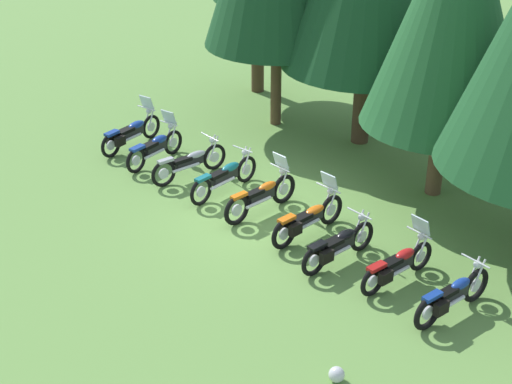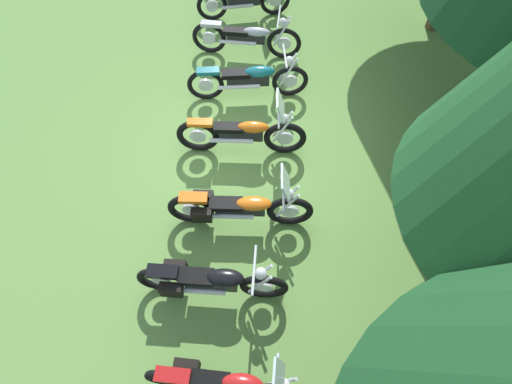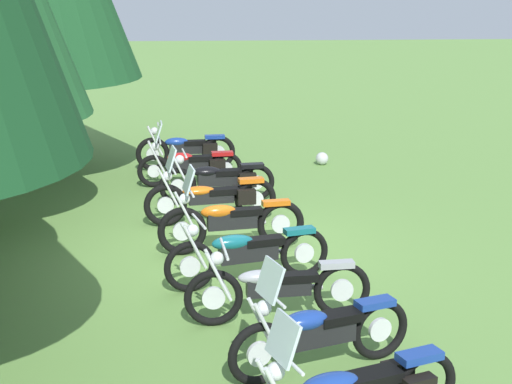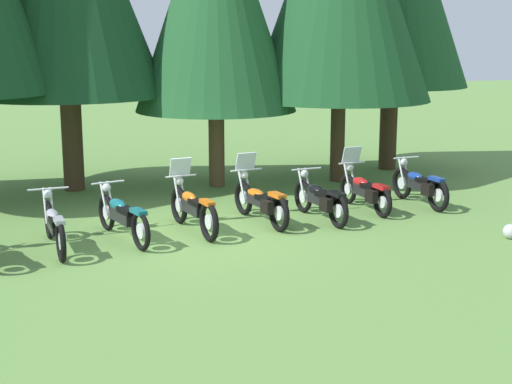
{
  "view_description": "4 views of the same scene",
  "coord_description": "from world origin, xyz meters",
  "px_view_note": "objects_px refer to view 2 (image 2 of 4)",
  "views": [
    {
      "loc": [
        13.27,
        -8.97,
        9.05
      ],
      "look_at": [
        0.09,
        -0.14,
        0.72
      ],
      "focal_mm": 52.94,
      "sensor_mm": 36.0,
      "label": 1
    },
    {
      "loc": [
        4.65,
        1.31,
        6.16
      ],
      "look_at": [
        1.33,
        0.64,
        0.84
      ],
      "focal_mm": 29.1,
      "sensor_mm": 36.0,
      "label": 2
    },
    {
      "loc": [
        -11.92,
        0.51,
        4.24
      ],
      "look_at": [
        1.24,
        -0.37,
        0.6
      ],
      "focal_mm": 55.91,
      "sensor_mm": 36.0,
      "label": 3
    },
    {
      "loc": [
        -3.09,
        -13.99,
        3.87
      ],
      "look_at": [
        1.11,
        -0.32,
        0.82
      ],
      "focal_mm": 52.63,
      "sensor_mm": 36.0,
      "label": 4
    }
  ],
  "objects_px": {
    "motorcycle_3": "(249,79)",
    "motorcycle_2": "(247,38)",
    "motorcycle_4": "(243,134)",
    "motorcycle_5": "(238,207)",
    "motorcycle_7": "(225,384)",
    "motorcycle_6": "(209,281)"
  },
  "relations": [
    {
      "from": "motorcycle_2",
      "to": "motorcycle_7",
      "type": "height_order",
      "value": "motorcycle_7"
    },
    {
      "from": "motorcycle_2",
      "to": "motorcycle_3",
      "type": "bearing_deg",
      "value": -81.31
    },
    {
      "from": "motorcycle_5",
      "to": "motorcycle_7",
      "type": "height_order",
      "value": "motorcycle_5"
    },
    {
      "from": "motorcycle_5",
      "to": "motorcycle_7",
      "type": "relative_size",
      "value": 1.08
    },
    {
      "from": "motorcycle_6",
      "to": "motorcycle_7",
      "type": "height_order",
      "value": "motorcycle_7"
    },
    {
      "from": "motorcycle_2",
      "to": "motorcycle_4",
      "type": "bearing_deg",
      "value": -84.52
    },
    {
      "from": "motorcycle_3",
      "to": "motorcycle_6",
      "type": "bearing_deg",
      "value": -101.02
    },
    {
      "from": "motorcycle_3",
      "to": "motorcycle_4",
      "type": "height_order",
      "value": "motorcycle_4"
    },
    {
      "from": "motorcycle_3",
      "to": "motorcycle_7",
      "type": "height_order",
      "value": "motorcycle_7"
    },
    {
      "from": "motorcycle_4",
      "to": "motorcycle_6",
      "type": "bearing_deg",
      "value": -97.35
    },
    {
      "from": "motorcycle_2",
      "to": "motorcycle_5",
      "type": "height_order",
      "value": "motorcycle_5"
    },
    {
      "from": "motorcycle_2",
      "to": "motorcycle_3",
      "type": "distance_m",
      "value": 1.3
    },
    {
      "from": "motorcycle_3",
      "to": "motorcycle_2",
      "type": "bearing_deg",
      "value": 88.69
    },
    {
      "from": "motorcycle_6",
      "to": "motorcycle_5",
      "type": "bearing_deg",
      "value": 76.03
    },
    {
      "from": "motorcycle_2",
      "to": "motorcycle_5",
      "type": "distance_m",
      "value": 4.23
    },
    {
      "from": "motorcycle_3",
      "to": "motorcycle_4",
      "type": "xyz_separation_m",
      "value": [
        1.4,
        0.19,
        0.01
      ]
    },
    {
      "from": "motorcycle_2",
      "to": "motorcycle_6",
      "type": "height_order",
      "value": "motorcycle_2"
    },
    {
      "from": "motorcycle_6",
      "to": "motorcycle_7",
      "type": "xyz_separation_m",
      "value": [
        1.27,
        0.54,
        0.0
      ]
    },
    {
      "from": "motorcycle_4",
      "to": "motorcycle_6",
      "type": "height_order",
      "value": "motorcycle_4"
    },
    {
      "from": "motorcycle_2",
      "to": "motorcycle_5",
      "type": "bearing_deg",
      "value": -84.85
    },
    {
      "from": "motorcycle_7",
      "to": "motorcycle_2",
      "type": "bearing_deg",
      "value": 94.27
    },
    {
      "from": "motorcycle_4",
      "to": "motorcycle_6",
      "type": "relative_size",
      "value": 1.05
    }
  ]
}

